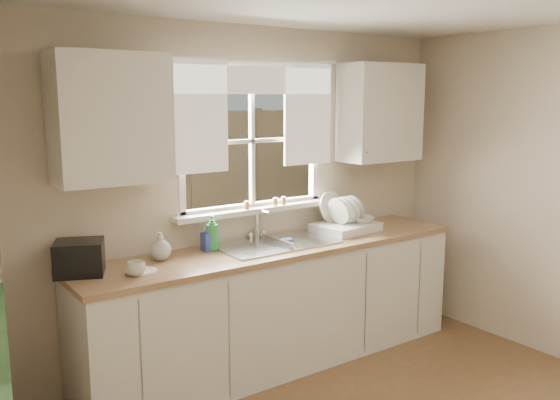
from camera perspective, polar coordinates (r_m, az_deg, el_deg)
room_walls at (r=3.05m, az=19.06°, el=-4.78°), size 3.62×4.02×2.50m
window at (r=4.50m, az=-2.59°, el=3.59°), size 1.38×0.16×1.06m
curtains at (r=4.43m, az=-2.27°, el=9.29°), size 1.50×0.03×0.81m
base_cabinets at (r=4.48m, az=-0.23°, el=-10.26°), size 3.00×0.62×0.87m
countertop at (r=4.35m, az=-0.23°, el=-4.62°), size 3.04×0.65×0.04m
upper_cabinet_left at (r=3.81m, az=-15.99°, el=7.56°), size 0.70×0.33×0.80m
upper_cabinet_right at (r=5.06m, az=9.62°, el=8.29°), size 0.70×0.33×0.80m
wall_outlet at (r=5.07m, az=5.93°, el=-0.37°), size 0.08×0.01×0.12m
sill_jars at (r=4.55m, az=-1.08°, el=-0.23°), size 0.38×0.04×0.06m
backyard at (r=10.71m, az=-19.64°, el=17.30°), size 20.00×10.00×6.13m
sink at (r=4.39m, az=-0.47°, el=-5.20°), size 0.88×0.52×0.40m
dish_rack at (r=4.81m, az=6.28°, el=-2.20°), size 0.53×0.42×0.31m
bowl at (r=4.86m, az=7.92°, el=-1.85°), size 0.25×0.25×0.05m
soap_bottle_a at (r=4.20m, az=-6.55°, el=-3.12°), size 0.13×0.13×0.26m
soap_bottle_b at (r=4.20m, az=-6.93°, el=-3.59°), size 0.09×0.09×0.19m
soap_bottle_c at (r=4.03m, az=-11.44°, el=-4.36°), size 0.18×0.18×0.18m
saucer at (r=3.79m, az=-13.19°, el=-6.68°), size 0.19×0.19×0.01m
cup at (r=3.71m, az=-13.70°, el=-6.44°), size 0.13×0.13×0.09m
black_appliance at (r=3.82m, az=-18.75°, el=-5.29°), size 0.36×0.34×0.21m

